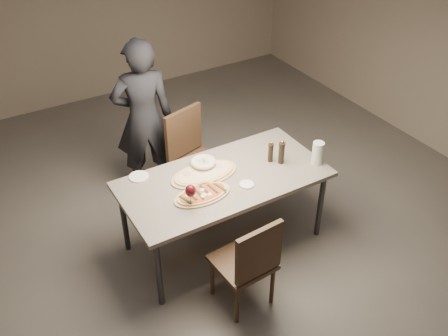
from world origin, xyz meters
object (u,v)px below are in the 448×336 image
zucchini_pizza (202,194)px  pepper_mill_left (271,152)px  carafe (318,153)px  dining_table (224,183)px  chair_near (249,261)px  ham_pizza (204,174)px  diner (143,118)px  bread_basket (203,163)px  chair_far (193,153)px

zucchini_pizza → pepper_mill_left: (0.77, 0.13, 0.08)m
pepper_mill_left → zucchini_pizza: bearing=-170.4°
pepper_mill_left → carafe: 0.42m
dining_table → chair_near: (-0.22, -0.75, -0.19)m
ham_pizza → diner: diner is taller
bread_basket → carafe: 1.02m
ham_pizza → diner: bearing=90.8°
carafe → chair_near: carafe is taller
dining_table → ham_pizza: ham_pizza is taller
zucchini_pizza → chair_near: (0.07, -0.62, -0.26)m
dining_table → bread_basket: bearing=111.1°
dining_table → chair_near: chair_near is taller
dining_table → ham_pizza: size_ratio=2.89×
chair_near → ham_pizza: bearing=80.5°
zucchini_pizza → diner: 1.29m
dining_table → pepper_mill_left: pepper_mill_left is taller
diner → ham_pizza: bearing=109.5°
dining_table → pepper_mill_left: 0.51m
ham_pizza → carafe: (0.96, -0.35, 0.09)m
pepper_mill_left → chair_near: 1.08m
pepper_mill_left → carafe: size_ratio=0.95×
ham_pizza → carafe: carafe is taller
bread_basket → pepper_mill_left: pepper_mill_left is taller
carafe → chair_near: size_ratio=0.23×
pepper_mill_left → carafe: (0.34, -0.24, 0.01)m
pepper_mill_left → chair_near: (-0.70, -0.75, -0.34)m
pepper_mill_left → chair_near: bearing=-133.2°
ham_pizza → diner: (-0.11, 1.05, 0.07)m
chair_far → diner: diner is taller
bread_basket → zucchini_pizza: bearing=-120.2°
zucchini_pizza → diner: (0.04, 1.29, 0.07)m
zucchini_pizza → carafe: (1.11, -0.11, 0.09)m
dining_table → carafe: 0.88m
dining_table → ham_pizza: 0.19m
diner → bread_basket: bearing=112.8°
dining_table → diner: diner is taller
ham_pizza → chair_far: bearing=66.5°
bread_basket → carafe: size_ratio=1.06×
zucchini_pizza → bread_basket: size_ratio=2.24×
chair_near → diner: size_ratio=0.54×
chair_far → diner: (-0.32, 0.43, 0.28)m
bread_basket → carafe: carafe is taller
ham_pizza → chair_near: size_ratio=0.69×
pepper_mill_left → chair_near: size_ratio=0.22×
zucchini_pizza → pepper_mill_left: bearing=9.7°
dining_table → diner: 1.20m
ham_pizza → dining_table: bearing=-47.8°
carafe → chair_far: 1.26m
dining_table → bread_basket: (-0.08, 0.22, 0.10)m
ham_pizza → chair_far: chair_far is taller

